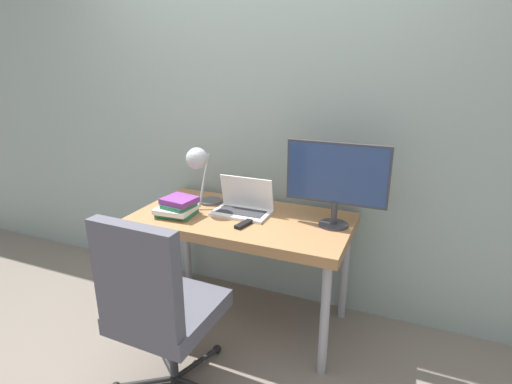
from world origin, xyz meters
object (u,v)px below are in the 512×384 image
(monitor, at_px, (337,178))
(office_chair, at_px, (158,303))
(book_stack, at_px, (178,207))
(desk_lamp, at_px, (199,165))
(laptop, at_px, (243,206))

(monitor, bearing_deg, office_chair, -128.89)
(monitor, xyz_separation_m, book_stack, (-0.92, -0.22, -0.23))
(desk_lamp, xyz_separation_m, office_chair, (0.19, -0.75, -0.48))
(monitor, bearing_deg, book_stack, -166.62)
(desk_lamp, relative_size, office_chair, 0.40)
(laptop, distance_m, book_stack, 0.40)
(monitor, height_order, desk_lamp, monitor)
(laptop, bearing_deg, book_stack, -151.08)
(monitor, height_order, office_chair, monitor)
(laptop, xyz_separation_m, monitor, (0.56, 0.02, 0.24))
(office_chair, xyz_separation_m, book_stack, (-0.26, 0.59, 0.25))
(desk_lamp, bearing_deg, office_chair, -75.70)
(desk_lamp, relative_size, book_stack, 1.64)
(desk_lamp, height_order, office_chair, desk_lamp)
(office_chair, height_order, book_stack, office_chair)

